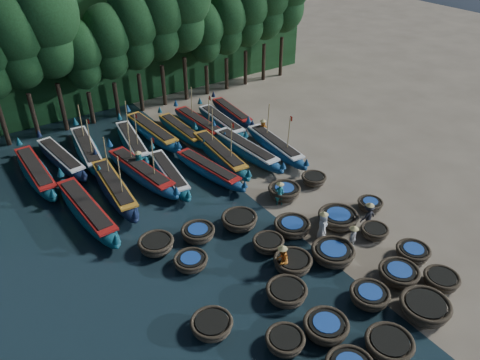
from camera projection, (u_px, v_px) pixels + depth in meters
ground at (280, 221)px, 28.76m from camera, size 120.00×120.00×0.00m
foliage_wall at (119, 47)px, 42.31m from camera, size 40.00×3.00×10.00m
coracle_2 at (389, 345)px, 20.50m from camera, size 2.48×2.48×0.80m
coracle_3 at (425, 308)px, 22.26m from camera, size 2.89×2.89×0.85m
coracle_4 at (441, 280)px, 23.90m from camera, size 2.03×2.03×0.73m
coracle_5 at (285, 341)px, 20.74m from camera, size 1.81×1.81×0.70m
coracle_6 at (326, 327)px, 21.32m from camera, size 2.46×2.46×0.79m
coracle_7 at (369, 296)px, 22.96m from camera, size 2.41×2.41×0.75m
coracle_8 at (399, 274)px, 24.25m from camera, size 2.15×2.15×0.75m
coracle_9 at (413, 252)px, 25.69m from camera, size 2.24×2.24×0.71m
coracle_10 at (212, 325)px, 21.52m from camera, size 2.26×2.26×0.66m
coracle_11 at (286, 293)px, 23.14m from camera, size 2.55×2.55×0.76m
coracle_12 at (293, 263)px, 24.93m from camera, size 2.54×2.54×0.78m
coracle_13 at (333, 253)px, 25.56m from camera, size 2.52×2.52×0.81m
coracle_14 at (374, 232)px, 27.27m from camera, size 1.94×1.94×0.66m
coracle_15 at (191, 261)px, 25.14m from camera, size 2.02×2.02×0.64m
coracle_16 at (268, 244)px, 26.33m from camera, size 1.86×1.86×0.70m
coracle_17 at (292, 227)px, 27.56m from camera, size 2.30×2.30×0.75m
coracle_18 at (338, 218)px, 28.17m from camera, size 2.96×2.96×0.84m
coracle_19 at (370, 204)px, 29.56m from camera, size 1.89×1.89×0.65m
coracle_20 at (156, 245)px, 26.16m from camera, size 2.03×2.03×0.81m
coracle_21 at (198, 233)px, 27.12m from camera, size 2.35×2.35×0.72m
coracle_22 at (239, 220)px, 28.05m from camera, size 2.20×2.20×0.78m
coracle_23 at (284, 192)px, 30.62m from camera, size 2.56×2.56×0.81m
coracle_24 at (314, 179)px, 32.02m from camera, size 1.75×1.75×0.70m
long_boat_1 at (87, 210)px, 28.68m from camera, size 2.02×9.15×1.61m
long_boat_2 at (114, 188)px, 30.79m from camera, size 2.23×8.81×3.75m
long_boat_3 at (141, 172)px, 32.46m from camera, size 2.68×8.93×3.82m
long_boat_4 at (169, 174)px, 32.42m from camera, size 2.33×7.59×1.35m
long_boat_5 at (208, 169)px, 32.90m from camera, size 2.50×7.69×1.37m
long_boat_6 at (220, 154)px, 34.63m from camera, size 2.18×8.72×3.71m
long_boat_7 at (246, 149)px, 35.22m from camera, size 2.00×8.69×1.53m
long_boat_8 at (275, 145)px, 35.78m from camera, size 2.14×8.32×3.55m
long_boat_9 at (36, 172)px, 32.48m from camera, size 1.63×8.85×1.56m
long_boat_10 at (61, 158)px, 34.15m from camera, size 2.33×8.14×1.44m
long_boat_11 at (87, 150)px, 35.17m from camera, size 2.62×8.71×3.73m
long_boat_12 at (132, 142)px, 36.25m from camera, size 2.71×8.19×3.52m
long_boat_13 at (152, 131)px, 37.72m from camera, size 1.99×8.76×1.54m
long_boat_14 at (181, 130)px, 38.08m from camera, size 1.43×7.61×1.34m
long_boat_15 at (199, 123)px, 39.09m from camera, size 1.63×7.98×3.39m
long_boat_16 at (221, 122)px, 39.34m from camera, size 1.77×8.00×1.41m
long_boat_17 at (232, 113)px, 41.05m from camera, size 1.88×7.32×1.29m
fisherman_0 at (323, 225)px, 26.84m from camera, size 0.95×1.05×2.00m
fisherman_1 at (280, 193)px, 29.73m from camera, size 0.70×0.61×1.81m
fisherman_2 at (282, 260)px, 24.43m from camera, size 1.08×1.04×1.96m
fisherman_3 at (368, 215)px, 27.77m from camera, size 1.11×0.68×1.87m
fisherman_4 at (353, 238)px, 26.08m from camera, size 0.98×0.67×1.74m
fisherman_5 at (139, 162)px, 32.98m from camera, size 1.58×0.52×1.90m
fisherman_6 at (263, 128)px, 37.66m from camera, size 0.88×0.86×1.73m
tree_3 at (14, 39)px, 33.89m from camera, size 4.92×4.92×11.60m
tree_4 at (44, 24)px, 34.64m from camera, size 5.34×5.34×12.58m
tree_5 at (81, 55)px, 37.20m from camera, size 3.68×3.68×8.68m
tree_6 at (108, 42)px, 37.94m from camera, size 4.09×4.09×9.65m
tree_7 at (133, 29)px, 38.69m from camera, size 4.51×4.51×10.63m
tree_8 at (157, 17)px, 39.43m from camera, size 4.92×4.92×11.60m
tree_9 at (181, 5)px, 40.17m from camera, size 5.34×5.34×12.58m
tree_10 at (205, 32)px, 42.74m from camera, size 3.68×3.68×8.68m
tree_11 at (226, 21)px, 43.48m from camera, size 4.09×4.09×9.65m
tree_12 at (246, 10)px, 44.23m from camera, size 4.51×4.51×10.63m
tree_13 at (265, 0)px, 44.97m from camera, size 4.92×4.92×11.60m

